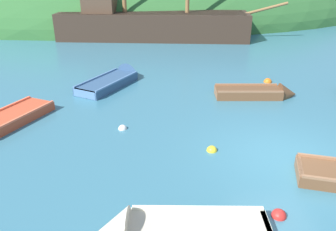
{
  "coord_description": "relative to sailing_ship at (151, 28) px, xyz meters",
  "views": [
    {
      "loc": [
        -4.48,
        -7.67,
        5.06
      ],
      "look_at": [
        -2.94,
        3.12,
        0.11
      ],
      "focal_mm": 35.68,
      "sensor_mm": 36.0,
      "label": 1
    }
  ],
  "objects": [
    {
      "name": "buoy_orange",
      "position": [
        4.46,
        -10.82,
        -0.75
      ],
      "size": [
        0.38,
        0.38,
        0.38
      ],
      "primitive_type": "sphere",
      "color": "orange",
      "rests_on": "ground"
    },
    {
      "name": "buoy_red",
      "position": [
        0.93,
        -19.59,
        -0.75
      ],
      "size": [
        0.33,
        0.33,
        0.33
      ],
      "primitive_type": "sphere",
      "color": "red",
      "rests_on": "ground"
    },
    {
      "name": "buoy_white",
      "position": [
        -2.4,
        -14.8,
        -0.75
      ],
      "size": [
        0.29,
        0.29,
        0.29
      ],
      "primitive_type": "sphere",
      "color": "white",
      "rests_on": "ground"
    },
    {
      "name": "rowboat_near_dock",
      "position": [
        -2.61,
        -9.9,
        -0.63
      ],
      "size": [
        3.25,
        3.89,
        1.18
      ],
      "rotation": [
        0.0,
        0.0,
        0.95
      ],
      "color": "#335175",
      "rests_on": "ground"
    },
    {
      "name": "shore_hill",
      "position": [
        0.07,
        12.51,
        -0.75
      ],
      "size": [
        48.62,
        25.65,
        10.71
      ],
      "primitive_type": "ellipsoid",
      "color": "#2D602D",
      "rests_on": "ground"
    },
    {
      "name": "sailing_ship",
      "position": [
        0.0,
        0.0,
        0.0
      ],
      "size": [
        16.4,
        5.86,
        12.89
      ],
      "rotation": [
        0.0,
        0.0,
        -0.2
      ],
      "color": "#38281E",
      "rests_on": "ground"
    },
    {
      "name": "ground_plane",
      "position": [
        2.17,
        -17.3,
        -0.75
      ],
      "size": [
        120.0,
        120.0,
        0.0
      ],
      "primitive_type": "plane",
      "color": "teal"
    },
    {
      "name": "buoy_yellow",
      "position": [
        0.2,
        -16.63,
        -0.75
      ],
      "size": [
        0.31,
        0.31,
        0.31
      ],
      "primitive_type": "sphere",
      "color": "yellow",
      "rests_on": "ground"
    },
    {
      "name": "rowboat_outer_right",
      "position": [
        3.31,
        -12.58,
        -0.63
      ],
      "size": [
        3.46,
        1.41,
        0.93
      ],
      "rotation": [
        0.0,
        0.0,
        6.14
      ],
      "color": "brown",
      "rests_on": "ground"
    }
  ]
}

